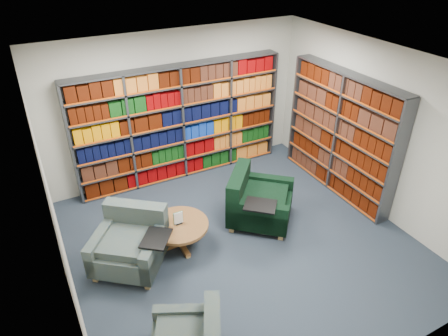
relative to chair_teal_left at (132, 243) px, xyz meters
name	(u,v)px	position (x,y,z in m)	size (l,w,h in m)	color
room_shell	(244,166)	(1.61, -0.40, 1.06)	(5.02, 5.02, 2.82)	#19202F
bookshelf_back	(181,124)	(1.61, 1.94, 0.76)	(4.00, 0.28, 2.20)	#47494F
bookshelf_right	(340,134)	(3.95, 0.20, 0.76)	(0.28, 2.50, 2.20)	#47494F
chair_teal_left	(132,243)	(0.00, 0.00, 0.00)	(1.30, 1.30, 0.84)	#00183D
chair_green_right	(255,202)	(2.10, 0.01, 0.02)	(1.38, 1.38, 0.89)	black
coffee_table	(179,228)	(0.73, -0.01, 0.00)	(0.90, 0.90, 0.63)	brown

